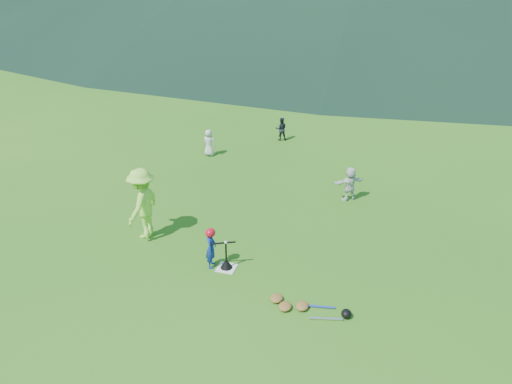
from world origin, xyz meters
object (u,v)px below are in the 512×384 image
at_px(fielder_d, 350,184).
at_px(batter_child, 211,248).
at_px(adult_coach, 143,203).
at_px(batting_tee, 226,264).
at_px(equipment_pile, 302,306).
at_px(home_plate, 227,268).
at_px(fielder_b, 281,129).
at_px(fielder_a, 209,143).

bearing_deg(fielder_d, batter_child, 23.39).
bearing_deg(adult_coach, batting_tee, 73.69).
bearing_deg(batter_child, adult_coach, 59.46).
relative_size(fielder_d, equipment_pile, 0.60).
bearing_deg(batter_child, home_plate, -96.96).
bearing_deg(adult_coach, fielder_d, 128.21).
distance_m(home_plate, equipment_pile, 2.30).
height_order(adult_coach, fielder_b, adult_coach).
bearing_deg(fielder_a, fielder_d, 163.42).
relative_size(batter_child, batting_tee, 1.51).
xyz_separation_m(adult_coach, equipment_pile, (4.70, -1.80, -0.91)).
distance_m(adult_coach, fielder_a, 6.00).
height_order(fielder_a, equipment_pile, fielder_a).
bearing_deg(fielder_b, fielder_a, 28.95).
xyz_separation_m(home_plate, adult_coach, (-2.62, 0.83, 0.97)).
bearing_deg(home_plate, fielder_a, 114.70).
relative_size(adult_coach, fielder_b, 2.07).
distance_m(home_plate, adult_coach, 2.91).
height_order(home_plate, equipment_pile, equipment_pile).
bearing_deg(fielder_d, fielder_a, -57.64).
relative_size(adult_coach, batting_tee, 2.87).
bearing_deg(fielder_b, adult_coach, 59.59).
bearing_deg(adult_coach, batter_child, 70.55).
distance_m(fielder_d, equipment_pile, 5.58).
distance_m(fielder_a, fielder_d, 5.92).
bearing_deg(fielder_b, equipment_pile, 87.45).
xyz_separation_m(adult_coach, fielder_b, (1.67, 8.38, -0.50)).
bearing_deg(home_plate, equipment_pile, -24.90).
height_order(batter_child, equipment_pile, batter_child).
height_order(fielder_d, batting_tee, fielder_d).
bearing_deg(batter_child, fielder_a, 12.18).
xyz_separation_m(batter_child, equipment_pile, (2.46, -0.95, -0.45)).
distance_m(home_plate, fielder_b, 9.27).
distance_m(fielder_a, batting_tee, 7.48).
bearing_deg(fielder_a, equipment_pile, 129.18).
bearing_deg(fielder_b, batting_tee, 76.75).
height_order(batter_child, adult_coach, adult_coach).
xyz_separation_m(batter_child, fielder_d, (2.75, 4.60, 0.03)).
bearing_deg(batter_child, equipment_pile, -120.88).
relative_size(adult_coach, fielder_d, 1.80).
xyz_separation_m(fielder_a, fielder_d, (5.50, -2.21, 0.04)).
height_order(home_plate, fielder_d, fielder_d).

